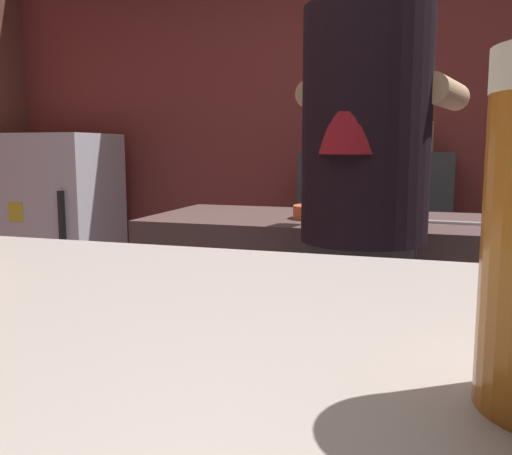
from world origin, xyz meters
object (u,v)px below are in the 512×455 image
mixing_bowl (317,212)px  chefs_knife (465,223)px  mini_fridge (60,231)px  bottle_soy (393,137)px  bottle_vinegar (429,135)px  bartender (363,203)px  bottle_hot_sauce (421,139)px  bottle_olive_oil (314,134)px

mixing_bowl → chefs_knife: (0.49, -0.01, -0.02)m
mini_fridge → chefs_knife: (2.41, -1.14, 0.29)m
chefs_knife → bottle_soy: (-0.32, 1.25, 0.30)m
mixing_bowl → bottle_vinegar: 1.44m
bottle_soy → bottle_vinegar: 0.22m
bartender → chefs_knife: bartender is taller
bottle_soy → bottle_hot_sauce: 0.15m
bottle_soy → bottle_vinegar: bottle_vinegar is taller
mini_fridge → bottle_vinegar: (2.27, 0.24, 0.61)m
bottle_soy → bottle_olive_oil: size_ratio=0.80×
bottle_soy → bottle_vinegar: bearing=34.5°
mini_fridge → mixing_bowl: bearing=-30.5°
chefs_knife → bottle_hot_sauce: (-0.18, 1.22, 0.29)m
chefs_knife → mini_fridge: bearing=158.3°
bartender → bottle_soy: bearing=13.2°
bottle_olive_oil → bottle_vinegar: (0.62, 0.13, -0.00)m
bottle_soy → mixing_bowl: bearing=-97.7°
mixing_bowl → bottle_soy: (0.17, 1.25, 0.28)m
mixing_bowl → bottle_vinegar: bottle_vinegar is taller
chefs_knife → bartender: bearing=-121.1°
mini_fridge → chefs_knife: bearing=-25.3°
mini_fridge → chefs_knife: size_ratio=5.20×
bottle_hot_sauce → bottle_vinegar: (0.03, 0.15, 0.02)m
mini_fridge → bottle_olive_oil: bottle_olive_oil is taller
mini_fridge → bartender: bearing=-36.0°
chefs_knife → bottle_soy: bottle_soy is taller
mixing_bowl → bottle_hot_sauce: bottle_hot_sauce is taller
mini_fridge → bottle_hot_sauce: (2.23, 0.09, 0.58)m
mini_fridge → bottle_vinegar: bottle_vinegar is taller
bottle_soy → chefs_knife: bearing=-75.5°
mixing_bowl → chefs_knife: bearing=-0.8°
bottle_soy → bottle_vinegar: size_ratio=0.84×
mixing_bowl → bottle_hot_sauce: bearing=75.6°
bottle_hot_sauce → chefs_knife: bearing=-81.8°
chefs_knife → bottle_olive_oil: 1.50m
mixing_bowl → bottle_olive_oil: bottle_olive_oil is taller
bottle_hot_sauce → mixing_bowl: bearing=-104.4°
bottle_vinegar → chefs_knife: bearing=-84.1°
bottle_olive_oil → bartender: bearing=-73.9°
mini_fridge → bottle_hot_sauce: bottle_hot_sauce is taller
chefs_knife → bottle_hot_sauce: bottle_hot_sauce is taller
bartender → chefs_knife: bearing=-23.0°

